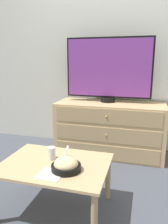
{
  "coord_description": "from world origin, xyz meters",
  "views": [
    {
      "loc": [
        0.32,
        -2.87,
        1.15
      ],
      "look_at": [
        -0.15,
        -1.19,
        0.74
      ],
      "focal_mm": 35.0,
      "sensor_mm": 36.0,
      "label": 1
    }
  ],
  "objects": [
    {
      "name": "dresser",
      "position": [
        -0.08,
        -0.28,
        0.32
      ],
      "size": [
        1.3,
        0.52,
        0.65
      ],
      "color": "tan",
      "rests_on": "ground_plane"
    },
    {
      "name": "wall_back",
      "position": [
        0.0,
        0.03,
        1.3
      ],
      "size": [
        12.0,
        0.05,
        2.6
      ],
      "color": "silver",
      "rests_on": "ground_plane"
    },
    {
      "name": "takeout_bowl",
      "position": [
        -0.18,
        -1.55,
        0.44
      ],
      "size": [
        0.21,
        0.21,
        0.17
      ],
      "color": "black",
      "rests_on": "coffee_table"
    },
    {
      "name": "ground_plane",
      "position": [
        0.0,
        0.0,
        0.0
      ],
      "size": [
        12.0,
        12.0,
        0.0
      ],
      "primitive_type": "plane",
      "color": "#474C56"
    },
    {
      "name": "drink_cup",
      "position": [
        -0.36,
        -1.41,
        0.44
      ],
      "size": [
        0.07,
        0.07,
        0.1
      ],
      "color": "white",
      "rests_on": "coffee_table"
    },
    {
      "name": "napkin",
      "position": [
        -0.27,
        -1.63,
        0.4
      ],
      "size": [
        0.17,
        0.17,
        0.0
      ],
      "color": "white",
      "rests_on": "coffee_table"
    },
    {
      "name": "tv",
      "position": [
        -0.12,
        -0.21,
        1.04
      ],
      "size": [
        1.04,
        0.18,
        0.77
      ],
      "color": "black",
      "rests_on": "dresser"
    },
    {
      "name": "coffee_table",
      "position": [
        -0.3,
        -1.47,
        0.34
      ],
      "size": [
        0.81,
        0.59,
        0.4
      ],
      "color": "tan",
      "rests_on": "ground_plane"
    }
  ]
}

